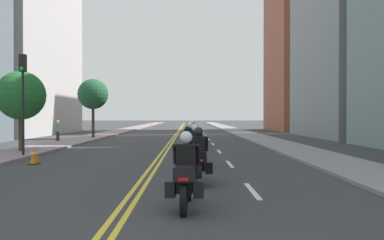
{
  "coord_description": "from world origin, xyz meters",
  "views": [
    {
      "loc": [
        1.34,
        -2.76,
        1.92
      ],
      "look_at": [
        1.48,
        18.49,
        1.72
      ],
      "focal_mm": 39.32,
      "sensor_mm": 36.0,
      "label": 1
    }
  ],
  "objects_px": {
    "motorcycle_6": "(191,133)",
    "motorcycle_0": "(186,177)",
    "motorcycle_4": "(191,139)",
    "street_tree_1": "(21,96)",
    "motorcycle_1": "(198,161)",
    "traffic_cone_0": "(36,156)",
    "traffic_light_near": "(23,87)",
    "street_tree_0": "(93,94)",
    "traffic_cone_1": "(34,156)",
    "pedestrian_2": "(58,131)",
    "motorcycle_2": "(195,150)",
    "motorcycle_5": "(193,135)",
    "motorcycle_3": "(191,143)"
  },
  "relations": [
    {
      "from": "motorcycle_4",
      "to": "street_tree_1",
      "type": "bearing_deg",
      "value": -173.56
    },
    {
      "from": "motorcycle_2",
      "to": "street_tree_0",
      "type": "distance_m",
      "value": 21.93
    },
    {
      "from": "motorcycle_2",
      "to": "traffic_cone_1",
      "type": "distance_m",
      "value": 6.52
    },
    {
      "from": "motorcycle_4",
      "to": "street_tree_0",
      "type": "height_order",
      "value": "street_tree_0"
    },
    {
      "from": "motorcycle_0",
      "to": "motorcycle_6",
      "type": "distance_m",
      "value": 22.18
    },
    {
      "from": "motorcycle_1",
      "to": "motorcycle_6",
      "type": "xyz_separation_m",
      "value": [
        -0.11,
        18.87,
        0.0
      ]
    },
    {
      "from": "motorcycle_4",
      "to": "motorcycle_6",
      "type": "relative_size",
      "value": 1.07
    },
    {
      "from": "motorcycle_4",
      "to": "street_tree_0",
      "type": "bearing_deg",
      "value": 121.06
    },
    {
      "from": "motorcycle_5",
      "to": "traffic_light_near",
      "type": "bearing_deg",
      "value": -133.96
    },
    {
      "from": "motorcycle_0",
      "to": "motorcycle_5",
      "type": "bearing_deg",
      "value": 92.38
    },
    {
      "from": "motorcycle_5",
      "to": "street_tree_1",
      "type": "xyz_separation_m",
      "value": [
        -9.01,
        -5.29,
        2.31
      ]
    },
    {
      "from": "motorcycle_2",
      "to": "motorcycle_4",
      "type": "bearing_deg",
      "value": 93.87
    },
    {
      "from": "motorcycle_6",
      "to": "traffic_light_near",
      "type": "relative_size",
      "value": 0.44
    },
    {
      "from": "motorcycle_0",
      "to": "street_tree_1",
      "type": "bearing_deg",
      "value": 126.71
    },
    {
      "from": "pedestrian_2",
      "to": "motorcycle_1",
      "type": "bearing_deg",
      "value": -174.98
    },
    {
      "from": "pedestrian_2",
      "to": "street_tree_0",
      "type": "xyz_separation_m",
      "value": [
        1.48,
        4.86,
        2.94
      ]
    },
    {
      "from": "motorcycle_5",
      "to": "traffic_cone_1",
      "type": "bearing_deg",
      "value": -120.28
    },
    {
      "from": "motorcycle_5",
      "to": "motorcycle_6",
      "type": "height_order",
      "value": "motorcycle_5"
    },
    {
      "from": "motorcycle_6",
      "to": "traffic_light_near",
      "type": "xyz_separation_m",
      "value": [
        -7.82,
        -11.47,
        2.63
      ]
    },
    {
      "from": "motorcycle_2",
      "to": "street_tree_0",
      "type": "bearing_deg",
      "value": 115.57
    },
    {
      "from": "traffic_light_near",
      "to": "pedestrian_2",
      "type": "height_order",
      "value": "traffic_light_near"
    },
    {
      "from": "motorcycle_0",
      "to": "pedestrian_2",
      "type": "height_order",
      "value": "pedestrian_2"
    },
    {
      "from": "motorcycle_1",
      "to": "traffic_cone_1",
      "type": "bearing_deg",
      "value": 143.35
    },
    {
      "from": "motorcycle_0",
      "to": "traffic_light_near",
      "type": "bearing_deg",
      "value": 128.71
    },
    {
      "from": "motorcycle_3",
      "to": "traffic_cone_1",
      "type": "distance_m",
      "value": 6.85
    },
    {
      "from": "motorcycle_5",
      "to": "traffic_light_near",
      "type": "xyz_separation_m",
      "value": [
        -7.91,
        -7.79,
        2.6
      ]
    },
    {
      "from": "motorcycle_6",
      "to": "traffic_cone_1",
      "type": "bearing_deg",
      "value": -114.45
    },
    {
      "from": "motorcycle_0",
      "to": "street_tree_0",
      "type": "xyz_separation_m",
      "value": [
        -8.09,
        26.97,
        3.12
      ]
    },
    {
      "from": "pedestrian_2",
      "to": "street_tree_1",
      "type": "height_order",
      "value": "street_tree_1"
    },
    {
      "from": "motorcycle_2",
      "to": "traffic_light_near",
      "type": "bearing_deg",
      "value": 157.31
    },
    {
      "from": "motorcycle_4",
      "to": "traffic_light_near",
      "type": "xyz_separation_m",
      "value": [
        -7.74,
        -3.92,
        2.62
      ]
    },
    {
      "from": "motorcycle_2",
      "to": "motorcycle_0",
      "type": "bearing_deg",
      "value": -89.37
    },
    {
      "from": "motorcycle_4",
      "to": "traffic_cone_0",
      "type": "xyz_separation_m",
      "value": [
        -6.29,
        -6.32,
        -0.33
      ]
    },
    {
      "from": "motorcycle_1",
      "to": "street_tree_1",
      "type": "height_order",
      "value": "street_tree_1"
    },
    {
      "from": "motorcycle_4",
      "to": "pedestrian_2",
      "type": "height_order",
      "value": "pedestrian_2"
    },
    {
      "from": "motorcycle_1",
      "to": "street_tree_0",
      "type": "xyz_separation_m",
      "value": [
        -8.42,
        23.67,
        3.12
      ]
    },
    {
      "from": "motorcycle_6",
      "to": "traffic_light_near",
      "type": "distance_m",
      "value": 14.13
    },
    {
      "from": "traffic_cone_0",
      "to": "pedestrian_2",
      "type": "bearing_deg",
      "value": 103.94
    },
    {
      "from": "motorcycle_6",
      "to": "traffic_cone_1",
      "type": "xyz_separation_m",
      "value": [
        -6.37,
        -14.1,
        -0.3
      ]
    },
    {
      "from": "motorcycle_4",
      "to": "motorcycle_0",
      "type": "bearing_deg",
      "value": -93.22
    },
    {
      "from": "motorcycle_6",
      "to": "motorcycle_0",
      "type": "bearing_deg",
      "value": -90.74
    },
    {
      "from": "motorcycle_1",
      "to": "motorcycle_2",
      "type": "distance_m",
      "value": 3.63
    },
    {
      "from": "motorcycle_5",
      "to": "street_tree_1",
      "type": "relative_size",
      "value": 0.52
    },
    {
      "from": "motorcycle_6",
      "to": "motorcycle_2",
      "type": "bearing_deg",
      "value": -89.97
    },
    {
      "from": "motorcycle_0",
      "to": "pedestrian_2",
      "type": "xyz_separation_m",
      "value": [
        -9.57,
        22.11,
        0.18
      ]
    },
    {
      "from": "pedestrian_2",
      "to": "motorcycle_0",
      "type": "bearing_deg",
      "value": -179.35
    },
    {
      "from": "motorcycle_6",
      "to": "street_tree_1",
      "type": "xyz_separation_m",
      "value": [
        -8.92,
        -8.97,
        2.34
      ]
    },
    {
      "from": "motorcycle_4",
      "to": "street_tree_1",
      "type": "height_order",
      "value": "street_tree_1"
    },
    {
      "from": "motorcycle_1",
      "to": "traffic_cone_0",
      "type": "height_order",
      "value": "motorcycle_1"
    },
    {
      "from": "traffic_light_near",
      "to": "street_tree_0",
      "type": "xyz_separation_m",
      "value": [
        -0.5,
        16.26,
        0.5
      ]
    }
  ]
}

